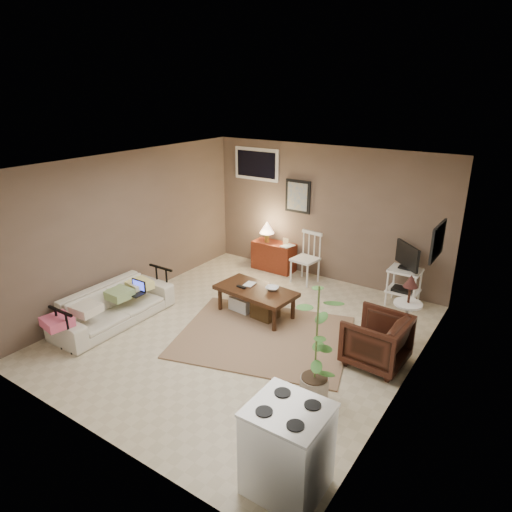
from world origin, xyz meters
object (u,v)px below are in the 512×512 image
Objects in this scene: coffee_table at (255,300)px; tv_stand at (405,274)px; spindle_chair at (306,259)px; side_table at (408,302)px; sofa at (113,300)px; stove at (287,449)px; armchair at (376,338)px; potted_plant at (316,341)px; red_console at (273,253)px.

tv_stand reaches higher than coffee_table.
spindle_chair is 0.90× the size of side_table.
sofa is 3.37m from spindle_chair.
stove is (-0.12, -2.99, -0.20)m from side_table.
coffee_table is 1.39× the size of spindle_chair.
coffee_table is at bearing -93.57° from armchair.
spindle_chair is 1.07× the size of stove.
potted_plant is (-0.31, -1.08, 0.40)m from armchair.
sofa is 2.52× the size of armchair.
side_table is (0.38, -1.14, 0.08)m from tv_stand.
sofa is 1.78× the size of tv_stand.
red_console reaches higher than armchair.
red_console is 0.93× the size of side_table.
potted_plant is (3.30, 0.06, 0.40)m from sofa.
stove reaches higher than armchair.
spindle_chair is at bearing -29.34° from sofa.
armchair is (-0.16, -0.70, -0.26)m from side_table.
coffee_table is 2.20m from potted_plant.
coffee_table is 1.35× the size of red_console.
stove is at bearing -51.10° from coffee_table.
sofa is 2.15× the size of stove.
tv_stand is 1.86m from armchair.
spindle_chair is 0.88× the size of tv_stand.
tv_stand reaches higher than sofa.
side_table is at bearing -23.43° from red_console.
potted_plant is (-0.47, -1.78, 0.13)m from side_table.
potted_plant reaches higher than coffee_table.
red_console is at bearing 123.32° from stove.
armchair is at bearing -102.82° from side_table.
armchair is at bearing 73.96° from potted_plant.
spindle_chair is 2.40m from side_table.
tv_stand is (3.39, 2.97, 0.19)m from sofa.
tv_stand is 2.93m from potted_plant.
spindle_chair is 1.75m from tv_stand.
armchair is at bearing -83.07° from tv_stand.
sofa is at bearing 162.46° from stove.
armchair is at bearing -6.67° from coffee_table.
spindle_chair is (1.65, 2.93, 0.07)m from sofa.
tv_stand is 1.20m from side_table.
sofa is (-1.62, -1.37, 0.10)m from coffee_table.
tv_stand is 1.21× the size of stove.
coffee_table is 2.24m from side_table.
stove is at bearing -107.54° from sofa.
side_table is (3.77, 1.84, 0.27)m from sofa.
side_table is (2.16, 0.47, 0.37)m from coffee_table.
coffee_table is 1.25× the size of side_table.
sofa is 1.29× the size of potted_plant.
side_table is 0.77m from armchair.
armchair is (1.97, -1.80, -0.06)m from spindle_chair.
stove is at bearing 4.19° from armchair.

